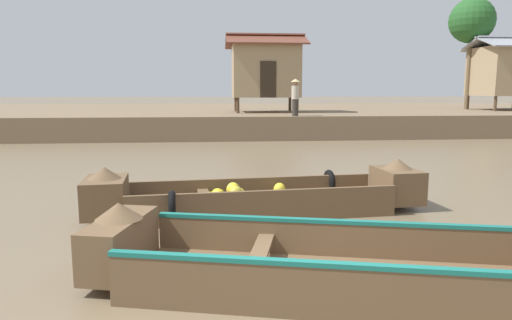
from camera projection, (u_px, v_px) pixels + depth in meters
ground_plane at (241, 161)px, 14.45m from camera, size 300.00×300.00×0.00m
riverbank_strip at (227, 116)px, 29.75m from camera, size 160.00×20.00×1.09m
banana_boat at (259, 196)px, 8.30m from camera, size 6.15×2.20×0.94m
viewer_boat at (354, 266)px, 5.10m from camera, size 6.16×2.72×0.91m
stilt_house_left at (265, 70)px, 23.94m from camera, size 4.13×3.13×4.07m
stilt_house_mid_left at (508, 70)px, 26.56m from camera, size 4.09×3.69×4.23m
palm_tree_near at (472, 21)px, 27.09m from camera, size 2.65×2.65×6.58m
vendor_person at (295, 95)px, 20.44m from camera, size 0.44×0.44×1.66m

